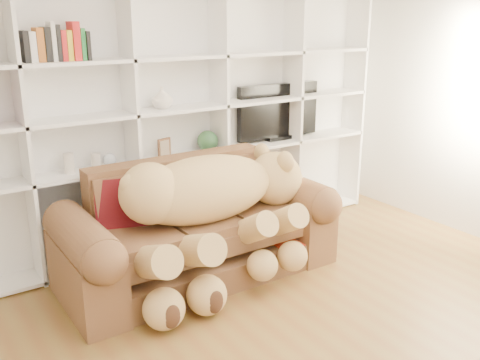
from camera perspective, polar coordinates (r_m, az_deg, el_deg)
wall_back at (r=5.01m, az=-7.82°, el=8.41°), size 5.00×0.02×2.70m
bookshelf at (r=4.79m, az=-9.65°, el=7.39°), size 4.43×0.35×2.40m
sofa at (r=4.48m, az=-4.60°, el=-5.77°), size 2.25×0.97×0.95m
teddy_bear at (r=4.23m, az=-2.99°, el=-2.57°), size 1.81×0.96×1.05m
throw_pillow at (r=4.27m, az=-12.48°, el=-2.58°), size 0.46×0.35×0.43m
gift_box at (r=4.71m, az=5.14°, el=-7.81°), size 0.31×0.29×0.23m
tv at (r=5.54m, az=4.09°, el=7.24°), size 0.97×0.18×0.57m
picture_frame at (r=4.85m, az=-8.09°, el=3.42°), size 0.14×0.06×0.17m
green_vase at (r=5.06m, az=-3.47°, el=4.18°), size 0.20×0.20×0.20m
figurine_tall at (r=4.56m, az=-17.77°, el=1.70°), size 0.10×0.10×0.17m
figurine_short at (r=4.63m, az=-15.09°, el=1.97°), size 0.09×0.09×0.14m
snow_globe at (r=4.67m, az=-13.75°, el=2.11°), size 0.11×0.11×0.11m
shelf_vase at (r=4.77m, az=-8.31°, el=8.68°), size 0.23×0.23×0.19m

